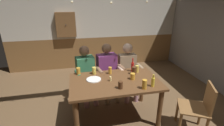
% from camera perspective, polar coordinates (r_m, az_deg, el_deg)
% --- Properties ---
extents(ground_plane, '(6.41, 6.41, 0.00)m').
position_cam_1_polar(ground_plane, '(3.24, 1.13, -18.73)').
color(ground_plane, brown).
extents(back_wall_upper, '(5.31, 0.12, 1.40)m').
position_cam_1_polar(back_wall_upper, '(5.20, -6.05, 16.46)').
color(back_wall_upper, beige).
extents(back_wall_wainscot, '(5.31, 0.12, 0.96)m').
position_cam_1_polar(back_wall_wainscot, '(5.42, -5.57, 3.94)').
color(back_wall_wainscot, brown).
rests_on(back_wall_wainscot, ground_plane).
extents(dining_table, '(1.54, 0.95, 0.77)m').
position_cam_1_polar(dining_table, '(2.90, 1.00, -8.15)').
color(dining_table, brown).
rests_on(dining_table, ground_plane).
extents(person_0, '(0.55, 0.59, 1.21)m').
position_cam_1_polar(person_0, '(3.46, -8.95, -3.08)').
color(person_0, '#33724C').
rests_on(person_0, ground_plane).
extents(person_1, '(0.59, 0.58, 1.23)m').
position_cam_1_polar(person_1, '(3.52, -1.51, -2.21)').
color(person_1, '#6B2D66').
rests_on(person_1, ground_plane).
extents(person_2, '(0.52, 0.53, 1.21)m').
position_cam_1_polar(person_2, '(3.61, 5.67, -1.99)').
color(person_2, '#997F60').
rests_on(person_2, ground_plane).
extents(chair_empty_near_left, '(0.59, 0.59, 0.88)m').
position_cam_1_polar(chair_empty_near_left, '(3.03, 28.01, -13.48)').
color(chair_empty_near_left, brown).
rests_on(chair_empty_near_left, ground_plane).
extents(table_candle, '(0.04, 0.04, 0.08)m').
position_cam_1_polar(table_candle, '(2.82, -0.53, -5.55)').
color(table_candle, '#F9E08C').
rests_on(table_candle, dining_table).
extents(plate_0, '(0.26, 0.26, 0.01)m').
position_cam_1_polar(plate_0, '(2.89, -6.39, -5.71)').
color(plate_0, white).
rests_on(plate_0, dining_table).
extents(bottle_0, '(0.06, 0.06, 0.21)m').
position_cam_1_polar(bottle_0, '(2.71, 14.10, -6.34)').
color(bottle_0, gold).
rests_on(bottle_0, dining_table).
extents(bottle_1, '(0.05, 0.05, 0.27)m').
position_cam_1_polar(bottle_1, '(3.20, 7.16, -1.21)').
color(bottle_1, red).
rests_on(bottle_1, dining_table).
extents(pint_glass_0, '(0.08, 0.08, 0.12)m').
position_cam_1_polar(pint_glass_0, '(2.59, 2.97, -7.66)').
color(pint_glass_0, '#4C2D19').
rests_on(pint_glass_0, dining_table).
extents(pint_glass_1, '(0.08, 0.08, 0.11)m').
position_cam_1_polar(pint_glass_1, '(2.89, 7.23, -4.65)').
color(pint_glass_1, gold).
rests_on(pint_glass_1, dining_table).
extents(pint_glass_2, '(0.07, 0.07, 0.13)m').
position_cam_1_polar(pint_glass_2, '(3.09, -6.24, -2.67)').
color(pint_glass_2, '#E5C64C').
rests_on(pint_glass_2, dining_table).
extents(pint_glass_3, '(0.08, 0.08, 0.15)m').
position_cam_1_polar(pint_glass_3, '(3.08, 7.71, -2.64)').
color(pint_glass_3, '#4C2D19').
rests_on(pint_glass_3, dining_table).
extents(pint_glass_4, '(0.06, 0.06, 0.13)m').
position_cam_1_polar(pint_glass_4, '(3.08, -0.67, -2.63)').
color(pint_glass_4, gold).
rests_on(pint_glass_4, dining_table).
extents(pint_glass_5, '(0.07, 0.07, 0.13)m').
position_cam_1_polar(pint_glass_5, '(3.11, -11.66, -2.80)').
color(pint_glass_5, gold).
rests_on(pint_glass_5, dining_table).
extents(pint_glass_6, '(0.08, 0.08, 0.15)m').
position_cam_1_polar(pint_glass_6, '(2.62, 11.27, -7.30)').
color(pint_glass_6, gold).
rests_on(pint_glass_6, dining_table).
extents(pint_glass_7, '(0.07, 0.07, 0.13)m').
position_cam_1_polar(pint_glass_7, '(3.19, 8.72, -2.04)').
color(pint_glass_7, '#E5C64C').
rests_on(pint_glass_7, dining_table).
extents(wall_dart_cabinet, '(0.56, 0.15, 0.70)m').
position_cam_1_polar(wall_dart_cabinet, '(5.07, -15.76, 12.77)').
color(wall_dart_cabinet, brown).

